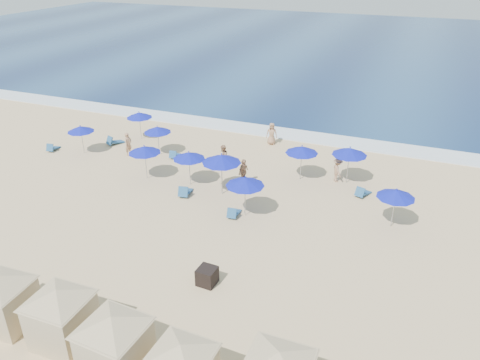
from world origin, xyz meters
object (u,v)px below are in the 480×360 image
at_px(cabana_1, 60,309).
at_px(umbrella_9, 396,194).
at_px(umbrella_5, 221,159).
at_px(cabana_2, 114,337).
at_px(beachgoer_0, 128,144).
at_px(beachgoer_4, 272,134).
at_px(trash_bin, 207,276).
at_px(umbrella_3, 157,129).
at_px(umbrella_2, 144,150).
at_px(umbrella_8, 350,151).
at_px(umbrella_0, 81,129).
at_px(beachgoer_2, 243,172).
at_px(umbrella_1, 139,115).
at_px(umbrella_6, 245,182).
at_px(beachgoer_1, 223,157).
at_px(umbrella_7, 302,150).
at_px(beachgoer_3, 337,170).
at_px(cabana_0, 3,294).
at_px(umbrella_4, 189,156).

xyz_separation_m(cabana_1, umbrella_9, (10.88, 13.39, 0.46)).
bearing_deg(umbrella_5, cabana_2, -81.65).
height_order(beachgoer_0, beachgoer_4, beachgoer_0).
relative_size(trash_bin, umbrella_9, 0.35).
distance_m(trash_bin, umbrella_3, 15.60).
distance_m(umbrella_2, umbrella_9, 15.67).
bearing_deg(umbrella_8, umbrella_5, -147.43).
relative_size(trash_bin, umbrella_8, 0.32).
xyz_separation_m(trash_bin, umbrella_8, (4.01, 12.62, 1.80)).
xyz_separation_m(umbrella_0, umbrella_8, (19.05, 2.41, 0.29)).
height_order(umbrella_8, beachgoer_2, umbrella_8).
distance_m(umbrella_1, umbrella_6, 14.54).
bearing_deg(umbrella_0, cabana_1, -53.42).
relative_size(umbrella_5, beachgoer_4, 1.58).
distance_m(umbrella_8, beachgoer_0, 15.86).
bearing_deg(umbrella_0, beachgoer_0, 16.36).
height_order(umbrella_3, beachgoer_2, umbrella_3).
distance_m(umbrella_2, beachgoer_4, 10.60).
xyz_separation_m(beachgoer_0, beachgoer_4, (9.07, 5.95, -0.01)).
distance_m(umbrella_1, umbrella_3, 3.73).
bearing_deg(umbrella_1, beachgoer_1, -18.38).
bearing_deg(umbrella_7, beachgoer_1, -174.97).
xyz_separation_m(umbrella_1, beachgoer_4, (10.05, 2.79, -1.12)).
relative_size(cabana_2, beachgoer_0, 2.54).
relative_size(trash_bin, umbrella_0, 0.37).
xyz_separation_m(umbrella_5, beachgoer_1, (-1.40, 3.34, -1.50)).
xyz_separation_m(umbrella_5, umbrella_6, (2.29, -1.93, -0.22)).
distance_m(umbrella_0, umbrella_7, 16.21).
distance_m(umbrella_0, beachgoer_0, 3.61).
xyz_separation_m(trash_bin, umbrella_9, (7.27, 8.19, 1.62)).
relative_size(umbrella_3, umbrella_8, 0.89).
height_order(umbrella_1, umbrella_7, umbrella_7).
distance_m(umbrella_2, umbrella_7, 10.16).
relative_size(umbrella_3, beachgoer_2, 1.28).
bearing_deg(beachgoer_1, beachgoer_3, 90.54).
distance_m(cabana_2, beachgoer_3, 18.72).
relative_size(trash_bin, umbrella_2, 0.34).
bearing_deg(umbrella_3, umbrella_0, -160.44).
relative_size(cabana_0, umbrella_8, 1.64).
bearing_deg(beachgoer_0, umbrella_0, 109.88).
distance_m(umbrella_3, beachgoer_2, 7.97).
height_order(cabana_1, beachgoer_2, cabana_1).
distance_m(trash_bin, umbrella_0, 18.25).
height_order(umbrella_0, umbrella_5, umbrella_5).
height_order(umbrella_4, umbrella_7, umbrella_7).
bearing_deg(umbrella_1, cabana_0, -72.11).
height_order(cabana_0, beachgoer_0, cabana_0).
distance_m(cabana_1, beachgoer_3, 19.13).
bearing_deg(umbrella_1, beachgoer_0, -72.74).
relative_size(cabana_0, beachgoer_4, 2.42).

